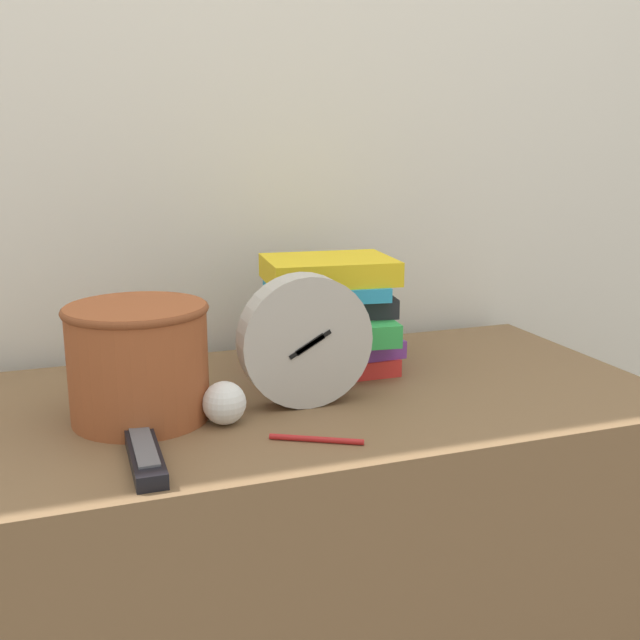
# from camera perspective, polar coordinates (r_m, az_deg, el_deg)

# --- Properties ---
(wall_back) EXTENTS (6.00, 0.04, 2.40)m
(wall_back) POSITION_cam_1_polar(r_m,az_deg,el_deg) (1.47, -7.78, 17.31)
(wall_back) COLOR silver
(wall_back) RESTS_ON ground_plane
(desk) EXTENTS (1.24, 0.57, 0.71)m
(desk) POSITION_cam_1_polar(r_m,az_deg,el_deg) (1.35, -3.15, -20.09)
(desk) COLOR brown
(desk) RESTS_ON ground_plane
(desk_clock) EXTENTS (0.20, 0.05, 0.20)m
(desk_clock) POSITION_cam_1_polar(r_m,az_deg,el_deg) (1.13, -1.12, -1.60)
(desk_clock) COLOR #B7B2A8
(desk_clock) RESTS_ON desk
(book_stack) EXTENTS (0.24, 0.22, 0.20)m
(book_stack) POSITION_cam_1_polar(r_m,az_deg,el_deg) (1.30, 0.65, 0.38)
(book_stack) COLOR red
(book_stack) RESTS_ON desk
(basket) EXTENTS (0.21, 0.21, 0.17)m
(basket) POSITION_cam_1_polar(r_m,az_deg,el_deg) (1.11, -13.67, -2.88)
(basket) COLOR #994C28
(basket) RESTS_ON desk
(tv_remote) EXTENTS (0.04, 0.19, 0.02)m
(tv_remote) POSITION_cam_1_polar(r_m,az_deg,el_deg) (0.99, -13.28, -9.73)
(tv_remote) COLOR black
(tv_remote) RESTS_ON desk
(crumpled_paper_ball) EXTENTS (0.06, 0.06, 0.06)m
(crumpled_paper_ball) POSITION_cam_1_polar(r_m,az_deg,el_deg) (1.08, -7.30, -6.29)
(crumpled_paper_ball) COLOR white
(crumpled_paper_ball) RESTS_ON desk
(pen) EXTENTS (0.12, 0.07, 0.01)m
(pen) POSITION_cam_1_polar(r_m,az_deg,el_deg) (1.02, -0.42, -9.09)
(pen) COLOR #B21E1E
(pen) RESTS_ON desk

